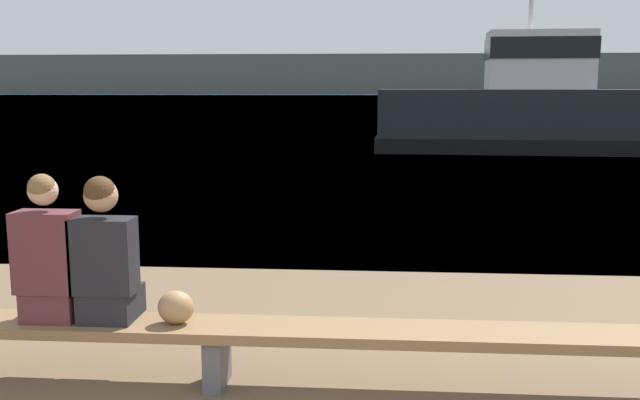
# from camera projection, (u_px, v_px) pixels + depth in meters

# --- Properties ---
(water_surface) EXTENTS (240.00, 240.00, 0.00)m
(water_surface) POSITION_uv_depth(u_px,v_px,m) (373.00, 97.00, 125.81)
(water_surface) COLOR #386084
(water_surface) RESTS_ON ground
(far_shoreline) EXTENTS (600.00, 12.00, 9.95)m
(far_shoreline) POSITION_uv_depth(u_px,v_px,m) (374.00, 74.00, 183.26)
(far_shoreline) COLOR #4C4C42
(far_shoreline) RESTS_ON ground
(bench_main) EXTENTS (7.46, 0.42, 0.42)m
(bench_main) POSITION_uv_depth(u_px,v_px,m) (217.00, 334.00, 4.67)
(bench_main) COLOR brown
(bench_main) RESTS_ON ground
(person_left) EXTENTS (0.40, 0.39, 0.99)m
(person_left) POSITION_uv_depth(u_px,v_px,m) (49.00, 259.00, 4.69)
(person_left) COLOR #56282D
(person_left) RESTS_ON bench_main
(person_right) EXTENTS (0.40, 0.40, 0.97)m
(person_right) POSITION_uv_depth(u_px,v_px,m) (105.00, 258.00, 4.65)
(person_right) COLOR black
(person_right) RESTS_ON bench_main
(shopping_bag) EXTENTS (0.24, 0.19, 0.22)m
(shopping_bag) POSITION_uv_depth(u_px,v_px,m) (176.00, 307.00, 4.65)
(shopping_bag) COLOR #9E754C
(shopping_bag) RESTS_ON bench_main
(tugboat_red) EXTENTS (8.91, 3.41, 6.88)m
(tugboat_red) POSITION_uv_depth(u_px,v_px,m) (525.00, 113.00, 21.55)
(tugboat_red) COLOR black
(tugboat_red) RESTS_ON water_surface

